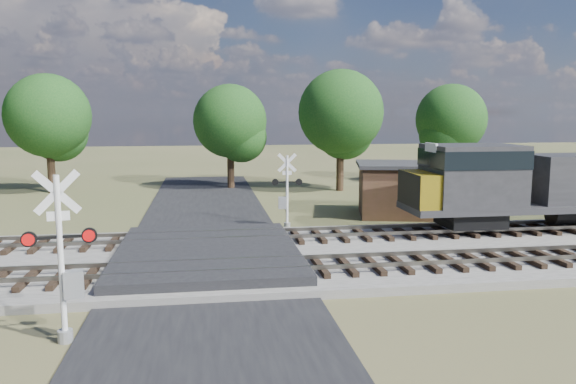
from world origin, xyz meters
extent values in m
plane|color=#424E29|center=(0.00, 0.00, 0.00)|extent=(160.00, 160.00, 0.00)
cube|color=gray|center=(10.00, 0.50, 0.15)|extent=(140.00, 10.00, 0.30)
cube|color=black|center=(0.00, 0.00, 0.04)|extent=(7.00, 60.00, 0.08)
cube|color=#262628|center=(0.00, 0.50, 0.32)|extent=(7.00, 9.00, 0.62)
cube|color=black|center=(2.00, -2.00, 0.39)|extent=(44.00, 2.60, 0.18)
cube|color=#615D53|center=(10.00, -2.72, 0.55)|extent=(140.00, 0.08, 0.15)
cube|color=#615D53|center=(10.00, -1.28, 0.55)|extent=(140.00, 0.08, 0.15)
cube|color=black|center=(2.00, 3.00, 0.39)|extent=(44.00, 2.60, 0.18)
cube|color=#615D53|center=(10.00, 2.28, 0.55)|extent=(140.00, 0.08, 0.15)
cube|color=#615D53|center=(10.00, 3.72, 0.55)|extent=(140.00, 0.08, 0.15)
cylinder|color=silver|center=(-3.72, -6.75, 2.18)|extent=(0.15, 0.15, 4.37)
cylinder|color=#939598|center=(-3.72, -6.75, 0.16)|extent=(0.39, 0.39, 0.33)
cube|color=silver|center=(-3.72, -6.75, 3.93)|extent=(1.13, 0.25, 1.14)
cube|color=silver|center=(-3.72, -6.75, 3.93)|extent=(1.13, 0.25, 1.14)
cube|color=silver|center=(-3.72, -6.75, 3.33)|extent=(0.54, 0.13, 0.24)
cube|color=black|center=(-3.72, -6.75, 2.79)|extent=(1.73, 0.38, 0.07)
cylinder|color=red|center=(-4.42, -6.88, 2.79)|extent=(0.41, 0.18, 0.39)
cylinder|color=red|center=(-3.02, -6.62, 2.79)|extent=(0.41, 0.18, 0.39)
cube|color=#939598|center=(-3.45, -6.70, 1.53)|extent=(0.54, 0.41, 0.71)
cylinder|color=silver|center=(4.10, 6.75, 1.87)|extent=(0.13, 0.13, 3.75)
cylinder|color=#939598|center=(4.10, 6.75, 0.14)|extent=(0.34, 0.34, 0.28)
cube|color=silver|center=(4.10, 6.75, 3.37)|extent=(0.98, 0.13, 0.98)
cube|color=silver|center=(4.10, 6.75, 3.37)|extent=(0.98, 0.13, 0.98)
cube|color=silver|center=(4.10, 6.75, 2.86)|extent=(0.47, 0.07, 0.21)
cube|color=black|center=(4.10, 6.75, 2.39)|extent=(1.50, 0.19, 0.06)
cylinder|color=red|center=(4.71, 6.69, 2.39)|extent=(0.34, 0.12, 0.34)
cylinder|color=red|center=(3.50, 6.81, 2.39)|extent=(0.34, 0.12, 0.34)
cube|color=#939598|center=(3.87, 6.77, 1.31)|extent=(0.45, 0.32, 0.61)
cube|color=#49341F|center=(10.86, 9.46, 1.42)|extent=(4.85, 4.85, 2.84)
cube|color=#2B2B2E|center=(10.86, 9.46, 2.94)|extent=(5.33, 5.33, 0.20)
cylinder|color=black|center=(-11.26, 22.12, 2.18)|extent=(0.56, 0.56, 4.35)
sphere|color=#133C14|center=(-11.26, 22.12, 5.66)|extent=(6.10, 6.10, 6.10)
cylinder|color=black|center=(1.98, 22.29, 2.02)|extent=(0.56, 0.56, 4.03)
sphere|color=#133C14|center=(1.98, 22.29, 5.24)|extent=(5.64, 5.64, 5.64)
cylinder|color=black|center=(10.12, 19.91, 2.27)|extent=(0.56, 0.56, 4.55)
sphere|color=#133C14|center=(10.12, 19.91, 5.91)|extent=(6.37, 6.37, 6.37)
cylinder|color=black|center=(20.11, 22.66, 2.06)|extent=(0.56, 0.56, 4.11)
sphere|color=#133C14|center=(20.11, 22.66, 5.35)|extent=(5.76, 5.76, 5.76)
camera|label=1|loc=(-0.07, -21.31, 5.92)|focal=35.00mm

